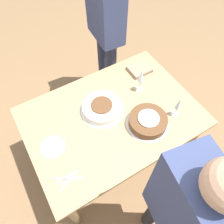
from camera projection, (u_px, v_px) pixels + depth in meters
The scene contains 11 objects.
ground_plane at pixel (112, 152), 2.37m from camera, with size 12.00×12.00×0.00m, color #8E6B47.
dining_table at pixel (112, 122), 1.84m from camera, with size 1.37×0.97×0.74m.
cake_center_white at pixel (102, 108), 1.75m from camera, with size 0.35×0.35×0.08m.
cake_front_chocolate at pixel (148, 121), 1.68m from camera, with size 0.34×0.34×0.09m.
wine_glass_near at pixel (178, 105), 1.65m from camera, with size 0.07×0.07×0.20m.
wine_glass_far at pixel (141, 77), 1.77m from camera, with size 0.06×0.06×0.22m.
dessert_plate_left at pixel (53, 147), 1.60m from camera, with size 0.18×0.18×0.01m.
fork_pile at pixel (68, 179), 1.46m from camera, with size 0.19×0.11×0.01m.
napkin_stack at pixel (140, 69), 2.01m from camera, with size 0.19×0.16×0.03m.
person_cutting at pixel (182, 214), 1.14m from camera, with size 0.28×0.43×1.62m.
person_watching at pixel (106, 17), 1.97m from camera, with size 0.25×0.41×1.73m.
Camera 1 is at (-0.49, -0.81, 2.21)m, focal length 35.00 mm.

